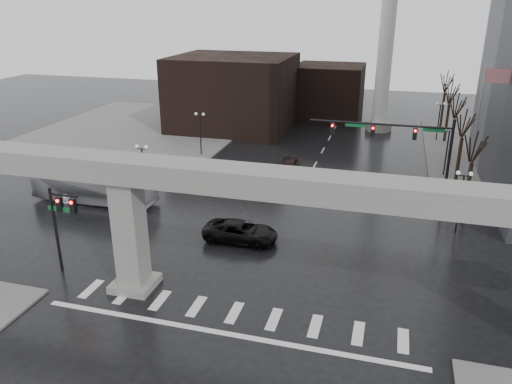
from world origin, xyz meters
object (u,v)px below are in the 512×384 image
city_bus (94,185)px  far_car (288,167)px  signal_mast_arm (404,141)px  pickup_truck (241,232)px

city_bus → far_car: size_ratio=2.38×
signal_mast_arm → city_bus: signal_mast_arm is taller
signal_mast_arm → pickup_truck: signal_mast_arm is taller
signal_mast_arm → pickup_truck: (-11.41, -10.79, -5.04)m
signal_mast_arm → city_bus: bearing=-165.6°
city_bus → far_car: 19.59m
pickup_truck → city_bus: (-15.10, 4.00, 0.82)m
pickup_truck → city_bus: city_bus is taller
city_bus → far_car: bearing=-50.7°
pickup_truck → signal_mast_arm: bearing=-47.1°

